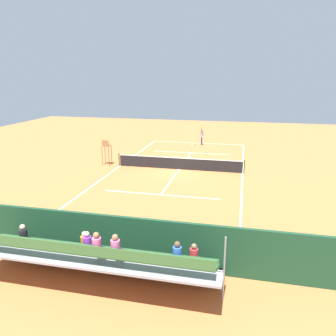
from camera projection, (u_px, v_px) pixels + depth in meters
ground_plane at (179, 169)px, 26.61m from camera, size 60.00×60.00×0.00m
court_line_markings at (179, 169)px, 26.64m from camera, size 10.10×22.20×0.01m
tennis_net at (179, 163)px, 26.48m from camera, size 10.30×0.10×1.07m
backdrop_wall at (112, 239)px, 13.20m from camera, size 18.00×0.16×2.00m
bleacher_stand at (100, 258)px, 11.92m from camera, size 9.06×2.40×2.48m
umpire_chair at (106, 150)px, 27.59m from camera, size 0.67×0.67×2.14m
courtside_bench at (194, 248)px, 13.32m from camera, size 1.80×0.40×0.93m
equipment_bag at (156, 254)px, 13.63m from camera, size 0.90×0.36×0.36m
tennis_player at (202, 136)px, 35.73m from camera, size 0.38×0.54×1.93m
tennis_racket at (192, 145)px, 35.97m from camera, size 0.56×0.31×0.03m
tennis_ball_near at (210, 148)px, 34.39m from camera, size 0.07×0.07×0.07m
tennis_ball_far at (219, 150)px, 33.46m from camera, size 0.07×0.07×0.07m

